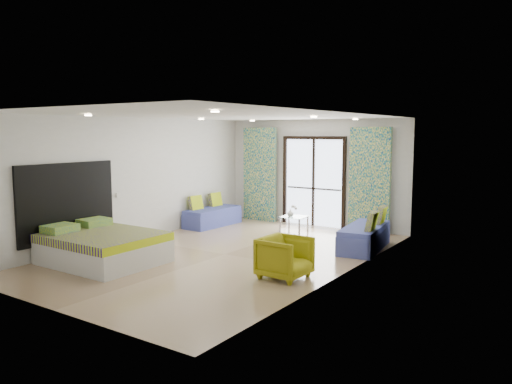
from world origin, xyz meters
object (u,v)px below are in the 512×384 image
Objects in this scene: bed at (102,247)px; armchair at (285,255)px; daybed_right at (365,236)px; daybed_left at (212,216)px; coffee_table at (294,218)px.

bed is 2.66× the size of armchair.
bed is 5.15m from daybed_right.
daybed_left reaches higher than bed.
daybed_left is at bearing 168.83° from daybed_right.
daybed_left is at bearing 54.73° from armchair.
bed is 3.44m from armchair.
bed reaches higher than coffee_table.
daybed_left reaches higher than armchair.
bed is at bearing -79.53° from daybed_left.
bed is 4.68m from coffee_table.
bed is 3.04× the size of coffee_table.
bed is 1.22× the size of daybed_left.
coffee_table is 0.88× the size of armchair.
coffee_table is at bearing 13.67° from daybed_left.
daybed_right reaches higher than bed.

